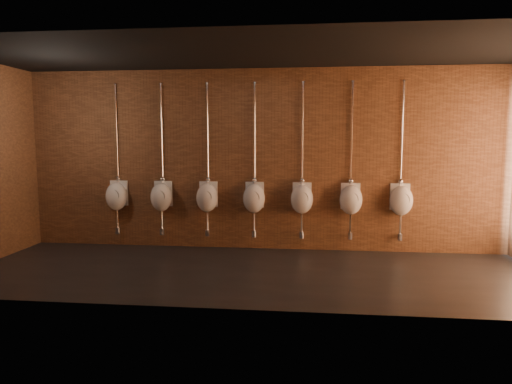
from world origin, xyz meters
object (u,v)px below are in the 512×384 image
urinal_4 (302,198)px  urinal_6 (401,200)px  urinal_2 (207,197)px  urinal_5 (351,199)px  urinal_0 (117,196)px  urinal_1 (161,196)px  urinal_3 (254,198)px

urinal_4 → urinal_6: bearing=0.0°
urinal_2 → urinal_5: size_ratio=1.00×
urinal_4 → urinal_6: same height
urinal_0 → urinal_1: same height
urinal_0 → urinal_4: size_ratio=1.00×
urinal_3 → urinal_2: bearing=180.0°
urinal_2 → urinal_4: same height
urinal_3 → urinal_4: 0.84m
urinal_1 → urinal_5: 3.37m
urinal_5 → urinal_6: bearing=0.0°
urinal_4 → urinal_6: 1.69m
urinal_0 → urinal_5: 4.21m
urinal_5 → urinal_2: bearing=180.0°
urinal_0 → urinal_4: (3.37, 0.00, 0.00)m
urinal_2 → urinal_5: 2.53m
urinal_0 → urinal_5: size_ratio=1.00×
urinal_1 → urinal_3: (1.69, 0.00, 0.00)m
urinal_1 → urinal_6: same height
urinal_1 → urinal_2: (0.84, 0.00, 0.00)m
urinal_0 → urinal_2: (1.69, 0.00, 0.00)m
urinal_3 → urinal_4: (0.84, 0.00, 0.00)m
urinal_3 → urinal_6: 2.53m
urinal_3 → urinal_5: size_ratio=1.00×
urinal_3 → urinal_4: size_ratio=1.00×
urinal_2 → urinal_0: bearing=180.0°
urinal_2 → urinal_4: 1.69m
urinal_5 → urinal_3: bearing=180.0°
urinal_2 → urinal_5: bearing=0.0°
urinal_0 → urinal_6: bearing=0.0°
urinal_0 → urinal_6: same height
urinal_3 → urinal_5: bearing=0.0°
urinal_4 → urinal_0: bearing=180.0°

